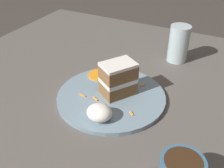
{
  "coord_description": "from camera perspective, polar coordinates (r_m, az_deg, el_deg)",
  "views": [
    {
      "loc": [
        0.23,
        -0.54,
        0.48
      ],
      "look_at": [
        -0.05,
        0.0,
        0.08
      ],
      "focal_mm": 42.0,
      "sensor_mm": 36.0,
      "label": 1
    }
  ],
  "objects": [
    {
      "name": "ground_plane",
      "position": [
        0.76,
        3.25,
        -6.0
      ],
      "size": [
        6.0,
        6.0,
        0.0
      ],
      "primitive_type": "plane",
      "color": "#38332D",
      "rests_on": "ground"
    },
    {
      "name": "carrot_shreds_scatter",
      "position": [
        0.73,
        -0.37,
        -3.04
      ],
      "size": [
        0.17,
        0.15,
        0.0
      ],
      "color": "orange",
      "rests_on": "plate"
    },
    {
      "name": "cake_slice",
      "position": [
        0.73,
        1.36,
        1.16
      ],
      "size": [
        0.1,
        0.11,
        0.1
      ],
      "rotation": [
        0.0,
        0.0,
        5.7
      ],
      "color": "brown",
      "rests_on": "plate"
    },
    {
      "name": "plate",
      "position": [
        0.75,
        0.0,
        -2.54
      ],
      "size": [
        0.31,
        0.31,
        0.01
      ],
      "primitive_type": "cylinder",
      "color": "gray",
      "rests_on": "dining_table"
    },
    {
      "name": "dining_table",
      "position": [
        0.75,
        3.29,
        -5.1
      ],
      "size": [
        1.34,
        1.19,
        0.03
      ],
      "primitive_type": "cube",
      "color": "#56514C",
      "rests_on": "ground"
    },
    {
      "name": "cream_dollop",
      "position": [
        0.66,
        -2.76,
        -6.23
      ],
      "size": [
        0.07,
        0.06,
        0.04
      ],
      "primitive_type": "ellipsoid",
      "color": "white",
      "rests_on": "plate"
    },
    {
      "name": "orange_garnish",
      "position": [
        0.84,
        -2.77,
        2.03
      ],
      "size": [
        0.07,
        0.07,
        0.0
      ],
      "primitive_type": "cylinder",
      "color": "orange",
      "rests_on": "plate"
    },
    {
      "name": "drinking_glass",
      "position": [
        0.95,
        14.23,
        8.02
      ],
      "size": [
        0.07,
        0.07,
        0.13
      ],
      "color": "silver",
      "rests_on": "dining_table"
    }
  ]
}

